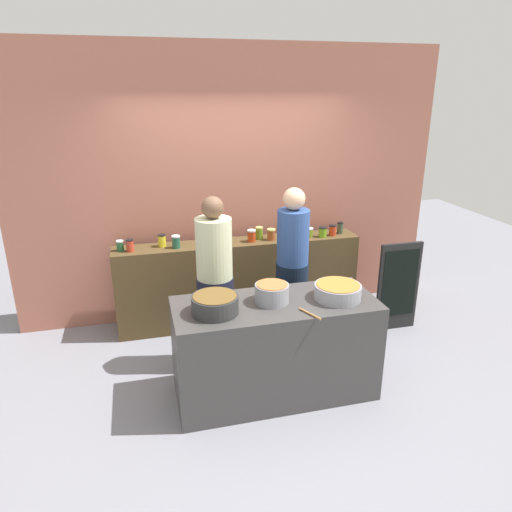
{
  "coord_description": "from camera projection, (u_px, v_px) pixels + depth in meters",
  "views": [
    {
      "loc": [
        -1.04,
        -3.66,
        2.54
      ],
      "look_at": [
        0.0,
        0.35,
        1.05
      ],
      "focal_mm": 32.93,
      "sensor_mm": 36.0,
      "label": 1
    }
  ],
  "objects": [
    {
      "name": "preserve_jar_2",
      "position": [
        162.0,
        240.0,
        4.93
      ],
      "size": [
        0.08,
        0.08,
        0.13
      ],
      "color": "gold",
      "rests_on": "display_shelf"
    },
    {
      "name": "wooden_spoon",
      "position": [
        310.0,
        314.0,
        3.66
      ],
      "size": [
        0.11,
        0.22,
        0.02
      ],
      "primitive_type": "cylinder",
      "rotation": [
        1.57,
        0.0,
        3.55
      ],
      "color": "#9E703D",
      "rests_on": "prep_table"
    },
    {
      "name": "prep_table",
      "position": [
        275.0,
        348.0,
        4.02
      ],
      "size": [
        1.7,
        0.7,
        0.87
      ],
      "primitive_type": "cube",
      "color": "#3C3A39",
      "rests_on": "ground"
    },
    {
      "name": "preserve_jar_0",
      "position": [
        120.0,
        246.0,
        4.8
      ],
      "size": [
        0.07,
        0.07,
        0.11
      ],
      "color": "#21552C",
      "rests_on": "display_shelf"
    },
    {
      "name": "cooking_pot_center",
      "position": [
        272.0,
        293.0,
        3.86
      ],
      "size": [
        0.28,
        0.28,
        0.16
      ],
      "color": "gray",
      "rests_on": "prep_table"
    },
    {
      "name": "preserve_jar_11",
      "position": [
        333.0,
        230.0,
        5.31
      ],
      "size": [
        0.08,
        0.08,
        0.12
      ],
      "color": "red",
      "rests_on": "display_shelf"
    },
    {
      "name": "preserve_jar_1",
      "position": [
        130.0,
        245.0,
        4.78
      ],
      "size": [
        0.08,
        0.08,
        0.13
      ],
      "color": "#BB3621",
      "rests_on": "display_shelf"
    },
    {
      "name": "ground",
      "position": [
        265.0,
        372.0,
        4.44
      ],
      "size": [
        12.0,
        12.0,
        0.0
      ],
      "primitive_type": "plane",
      "color": "gray"
    },
    {
      "name": "preserve_jar_8",
      "position": [
        271.0,
        234.0,
        5.15
      ],
      "size": [
        0.09,
        0.09,
        0.12
      ],
      "color": "brown",
      "rests_on": "display_shelf"
    },
    {
      "name": "preserve_jar_9",
      "position": [
        309.0,
        232.0,
        5.26
      ],
      "size": [
        0.09,
        0.09,
        0.1
      ],
      "color": "olive",
      "rests_on": "display_shelf"
    },
    {
      "name": "storefront_wall",
      "position": [
        231.0,
        186.0,
        5.25
      ],
      "size": [
        4.8,
        0.12,
        3.0
      ],
      "primitive_type": "cube",
      "color": "#A2604E",
      "rests_on": "ground"
    },
    {
      "name": "preserve_jar_7",
      "position": [
        259.0,
        233.0,
        5.18
      ],
      "size": [
        0.08,
        0.08,
        0.14
      ],
      "color": "olive",
      "rests_on": "display_shelf"
    },
    {
      "name": "preserve_jar_6",
      "position": [
        252.0,
        236.0,
        5.09
      ],
      "size": [
        0.09,
        0.09,
        0.13
      ],
      "color": "#B03613",
      "rests_on": "display_shelf"
    },
    {
      "name": "preserve_jar_5",
      "position": [
        220.0,
        239.0,
        5.0
      ],
      "size": [
        0.08,
        0.08,
        0.12
      ],
      "color": "#D3631C",
      "rests_on": "display_shelf"
    },
    {
      "name": "preserve_jar_4",
      "position": [
        206.0,
        238.0,
        5.06
      ],
      "size": [
        0.09,
        0.09,
        0.11
      ],
      "color": "#AE2F1F",
      "rests_on": "display_shelf"
    },
    {
      "name": "chalkboard_sign",
      "position": [
        398.0,
        286.0,
        5.09
      ],
      "size": [
        0.48,
        0.05,
        1.0
      ],
      "color": "black",
      "rests_on": "ground"
    },
    {
      "name": "preserve_jar_10",
      "position": [
        323.0,
        232.0,
        5.26
      ],
      "size": [
        0.09,
        0.09,
        0.11
      ],
      "color": "#66991B",
      "rests_on": "display_shelf"
    },
    {
      "name": "preserve_jar_12",
      "position": [
        340.0,
        228.0,
        5.38
      ],
      "size": [
        0.07,
        0.07,
        0.13
      ],
      "color": "#3B4A33",
      "rests_on": "display_shelf"
    },
    {
      "name": "cooking_pot_right",
      "position": [
        338.0,
        292.0,
        3.93
      ],
      "size": [
        0.39,
        0.39,
        0.13
      ],
      "color": "gray",
      "rests_on": "prep_table"
    },
    {
      "name": "cooking_pot_left",
      "position": [
        215.0,
        304.0,
        3.67
      ],
      "size": [
        0.37,
        0.37,
        0.15
      ],
      "color": "#2D2D2D",
      "rests_on": "prep_table"
    },
    {
      "name": "cook_in_cap",
      "position": [
        292.0,
        275.0,
        4.73
      ],
      "size": [
        0.33,
        0.33,
        1.65
      ],
      "color": "black",
      "rests_on": "ground"
    },
    {
      "name": "cook_with_tongs",
      "position": [
        215.0,
        293.0,
        4.33
      ],
      "size": [
        0.34,
        0.34,
        1.66
      ],
      "color": "black",
      "rests_on": "ground"
    },
    {
      "name": "preserve_jar_3",
      "position": [
        176.0,
        242.0,
        4.89
      ],
      "size": [
        0.09,
        0.09,
        0.13
      ],
      "color": "#22533D",
      "rests_on": "display_shelf"
    },
    {
      "name": "display_shelf",
      "position": [
        239.0,
        282.0,
        5.28
      ],
      "size": [
        2.7,
        0.36,
        0.96
      ],
      "primitive_type": "cube",
      "color": "#4A381E",
      "rests_on": "ground"
    }
  ]
}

